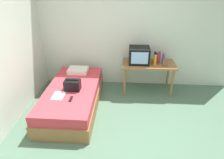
{
  "coord_description": "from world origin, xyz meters",
  "views": [
    {
      "loc": [
        0.03,
        -2.41,
        2.38
      ],
      "look_at": [
        -0.21,
        1.07,
        0.54
      ],
      "focal_mm": 30.73,
      "sensor_mm": 36.0,
      "label": 1
    }
  ],
  "objects_px": {
    "magazine": "(59,96)",
    "remote_dark": "(71,99)",
    "handbag": "(72,85)",
    "tv": "(139,55)",
    "book_row": "(159,57)",
    "water_bottle": "(155,60)",
    "remote_silver": "(69,82)",
    "bed": "(73,98)",
    "pillow": "(78,70)",
    "desk": "(148,67)",
    "picture_frame": "(165,63)"
  },
  "relations": [
    {
      "from": "desk",
      "to": "picture_frame",
      "type": "height_order",
      "value": "picture_frame"
    },
    {
      "from": "picture_frame",
      "to": "remote_silver",
      "type": "relative_size",
      "value": 1.03
    },
    {
      "from": "book_row",
      "to": "magazine",
      "type": "xyz_separation_m",
      "value": [
        -1.96,
        -1.14,
        -0.36
      ]
    },
    {
      "from": "book_row",
      "to": "magazine",
      "type": "relative_size",
      "value": 0.84
    },
    {
      "from": "tv",
      "to": "picture_frame",
      "type": "distance_m",
      "value": 0.58
    },
    {
      "from": "picture_frame",
      "to": "desk",
      "type": "bearing_deg",
      "value": 154.13
    },
    {
      "from": "bed",
      "to": "book_row",
      "type": "xyz_separation_m",
      "value": [
        1.8,
        0.83,
        0.6
      ]
    },
    {
      "from": "bed",
      "to": "remote_silver",
      "type": "height_order",
      "value": "remote_silver"
    },
    {
      "from": "water_bottle",
      "to": "book_row",
      "type": "bearing_deg",
      "value": 53.47
    },
    {
      "from": "bed",
      "to": "handbag",
      "type": "distance_m",
      "value": 0.35
    },
    {
      "from": "pillow",
      "to": "tv",
      "type": "bearing_deg",
      "value": 2.47
    },
    {
      "from": "book_row",
      "to": "remote_dark",
      "type": "bearing_deg",
      "value": -143.76
    },
    {
      "from": "pillow",
      "to": "handbag",
      "type": "bearing_deg",
      "value": -84.87
    },
    {
      "from": "desk",
      "to": "picture_frame",
      "type": "bearing_deg",
      "value": -25.87
    },
    {
      "from": "bed",
      "to": "tv",
      "type": "distance_m",
      "value": 1.67
    },
    {
      "from": "remote_dark",
      "to": "handbag",
      "type": "bearing_deg",
      "value": 98.35
    },
    {
      "from": "water_bottle",
      "to": "picture_frame",
      "type": "height_order",
      "value": "water_bottle"
    },
    {
      "from": "tv",
      "to": "remote_dark",
      "type": "height_order",
      "value": "tv"
    },
    {
      "from": "tv",
      "to": "pillow",
      "type": "xyz_separation_m",
      "value": [
        -1.37,
        -0.06,
        -0.38
      ]
    },
    {
      "from": "water_bottle",
      "to": "book_row",
      "type": "height_order",
      "value": "book_row"
    },
    {
      "from": "water_bottle",
      "to": "handbag",
      "type": "relative_size",
      "value": 0.73
    },
    {
      "from": "picture_frame",
      "to": "remote_silver",
      "type": "bearing_deg",
      "value": -168.66
    },
    {
      "from": "tv",
      "to": "remote_silver",
      "type": "height_order",
      "value": "tv"
    },
    {
      "from": "water_bottle",
      "to": "magazine",
      "type": "xyz_separation_m",
      "value": [
        -1.85,
        -0.99,
        -0.35
      ]
    },
    {
      "from": "book_row",
      "to": "magazine",
      "type": "bearing_deg",
      "value": -149.78
    },
    {
      "from": "book_row",
      "to": "picture_frame",
      "type": "height_order",
      "value": "book_row"
    },
    {
      "from": "handbag",
      "to": "bed",
      "type": "bearing_deg",
      "value": 118.74
    },
    {
      "from": "book_row",
      "to": "magazine",
      "type": "distance_m",
      "value": 2.3
    },
    {
      "from": "magazine",
      "to": "remote_dark",
      "type": "relative_size",
      "value": 1.86
    },
    {
      "from": "water_bottle",
      "to": "remote_dark",
      "type": "height_order",
      "value": "water_bottle"
    },
    {
      "from": "bed",
      "to": "handbag",
      "type": "bearing_deg",
      "value": -61.26
    },
    {
      "from": "pillow",
      "to": "water_bottle",
      "type": "bearing_deg",
      "value": -0.59
    },
    {
      "from": "desk",
      "to": "handbag",
      "type": "bearing_deg",
      "value": -151.05
    },
    {
      "from": "water_bottle",
      "to": "remote_dark",
      "type": "relative_size",
      "value": 1.41
    },
    {
      "from": "bed",
      "to": "pillow",
      "type": "height_order",
      "value": "pillow"
    },
    {
      "from": "desk",
      "to": "book_row",
      "type": "distance_m",
      "value": 0.32
    },
    {
      "from": "remote_dark",
      "to": "bed",
      "type": "bearing_deg",
      "value": 102.48
    },
    {
      "from": "remote_dark",
      "to": "desk",
      "type": "bearing_deg",
      "value": 38.85
    },
    {
      "from": "bed",
      "to": "tv",
      "type": "height_order",
      "value": "tv"
    },
    {
      "from": "magazine",
      "to": "remote_dark",
      "type": "height_order",
      "value": "remote_dark"
    },
    {
      "from": "picture_frame",
      "to": "remote_silver",
      "type": "distance_m",
      "value": 2.07
    },
    {
      "from": "desk",
      "to": "remote_dark",
      "type": "relative_size",
      "value": 7.44
    },
    {
      "from": "desk",
      "to": "magazine",
      "type": "height_order",
      "value": "desk"
    },
    {
      "from": "desk",
      "to": "handbag",
      "type": "xyz_separation_m",
      "value": [
        -1.52,
        -0.84,
        -0.06
      ]
    },
    {
      "from": "tv",
      "to": "book_row",
      "type": "relative_size",
      "value": 1.8
    },
    {
      "from": "desk",
      "to": "picture_frame",
      "type": "distance_m",
      "value": 0.4
    },
    {
      "from": "remote_silver",
      "to": "remote_dark",
      "type": "bearing_deg",
      "value": -71.85
    },
    {
      "from": "bed",
      "to": "tv",
      "type": "relative_size",
      "value": 4.55
    },
    {
      "from": "book_row",
      "to": "handbag",
      "type": "xyz_separation_m",
      "value": [
        -1.76,
        -0.91,
        -0.26
      ]
    },
    {
      "from": "desk",
      "to": "bed",
      "type": "bearing_deg",
      "value": -153.98
    }
  ]
}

